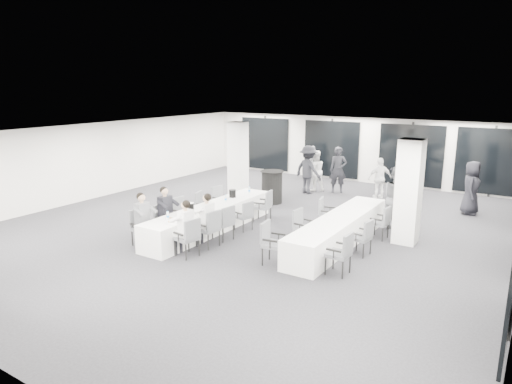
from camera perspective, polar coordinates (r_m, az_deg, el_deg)
room at (r=13.92m, az=5.35°, el=1.72°), size 14.04×16.04×2.84m
column_left at (r=17.55m, az=-2.26°, el=4.20°), size 0.60×0.60×2.80m
column_right at (r=12.69m, az=18.54°, el=0.00°), size 0.60×0.60×2.80m
banquet_table_main at (r=13.31m, az=-5.67°, el=-3.32°), size 0.90×5.00×0.75m
banquet_table_side at (r=12.37m, az=10.34°, el=-4.76°), size 0.90×5.00×0.75m
cocktail_table at (r=16.37m, az=2.00°, el=0.66°), size 0.84×0.84×1.17m
chair_main_left_near at (r=12.45m, az=-14.23°, el=-4.02°), size 0.55×0.59×0.96m
chair_main_left_second at (r=13.00m, az=-11.58°, el=-3.25°), size 0.55×0.58×0.92m
chair_main_left_mid at (r=13.55m, az=-9.31°, el=-2.40°), size 0.52×0.57×0.95m
chair_main_left_fourth at (r=14.26m, az=-6.68°, el=-1.57°), size 0.56×0.59×0.93m
chair_main_left_far at (r=14.95m, az=-4.52°, el=-0.83°), size 0.56×0.59×0.93m
chair_main_right_near at (r=11.33m, az=-8.37°, el=-5.37°), size 0.58×0.62×0.99m
chair_main_right_second at (r=11.94m, az=-5.75°, el=-4.30°), size 0.56×0.60×1.00m
chair_main_right_mid at (r=12.44m, az=-3.91°, el=-3.63°), size 0.56×0.60×0.97m
chair_main_right_fourth at (r=13.24m, az=-1.37°, el=-2.80°), size 0.52×0.55×0.87m
chair_main_right_far at (r=14.10m, az=1.10°, el=-1.53°), size 0.58×0.61×0.98m
chair_side_left_near at (r=10.82m, az=1.88°, el=-6.02°), size 0.58×0.63×1.02m
chair_side_left_mid at (r=12.18m, az=5.77°, el=-4.08°), size 0.51×0.56×0.95m
chair_side_left_far at (r=13.50m, az=8.69°, el=-2.45°), size 0.57×0.60×0.95m
chair_side_right_near at (r=10.37m, az=10.70°, el=-7.28°), size 0.51×0.57×0.98m
chair_side_right_mid at (r=11.65m, az=13.29°, el=-5.29°), size 0.52×0.56×0.92m
chair_side_right_far at (r=12.99m, az=15.48°, el=-3.46°), size 0.50×0.55×0.92m
seated_guest_a at (r=12.25m, az=-13.81°, el=-2.98°), size 0.50×0.38×1.44m
seated_guest_b at (r=12.83m, az=-11.07°, el=-2.11°), size 0.50×0.38×1.44m
seated_guest_c at (r=11.37m, az=-9.00°, el=-4.00°), size 0.50×0.38×1.44m
seated_guest_d at (r=11.98m, az=-6.38°, el=-3.04°), size 0.50×0.38×1.44m
standing_guest_a at (r=18.20m, az=10.24°, el=3.12°), size 0.93×0.86×2.05m
standing_guest_b at (r=18.36m, az=7.43°, el=2.99°), size 1.02×1.01×1.84m
standing_guest_c at (r=17.82m, az=6.56°, el=3.18°), size 1.53×1.07×2.14m
standing_guest_d at (r=17.62m, az=15.25°, el=2.02°), size 1.15×1.09×1.73m
standing_guest_e at (r=16.42m, az=25.36°, el=0.87°), size 0.64×1.00×2.00m
standing_guest_f at (r=18.17m, az=18.06°, el=2.44°), size 1.88×1.35×1.91m
standing_guest_g at (r=20.47m, az=6.92°, el=3.90°), size 0.79×0.81×1.73m
standing_guest_h at (r=13.84m, az=17.25°, el=-0.24°), size 1.16×1.19×2.14m
ice_bucket_near at (r=12.56m, az=-8.30°, el=-1.98°), size 0.24×0.24×0.28m
ice_bucket_far at (r=14.16m, az=-2.95°, el=-0.18°), size 0.22×0.22×0.25m
water_bottle_a at (r=12.03m, az=-10.97°, el=-2.92°), size 0.07×0.07×0.21m
water_bottle_b at (r=13.62m, az=-3.81°, el=-0.82°), size 0.06×0.06×0.20m
water_bottle_c at (r=14.68m, az=-0.85°, el=0.24°), size 0.07×0.07×0.21m
plate_a at (r=12.15m, az=-10.75°, el=-3.21°), size 0.20×0.20×0.03m
plate_b at (r=11.82m, az=-10.63°, el=-3.68°), size 0.22×0.22×0.03m
plate_c at (r=12.62m, az=-7.40°, el=-2.47°), size 0.22×0.22×0.03m
wine_glass at (r=11.64m, az=-11.16°, el=-3.34°), size 0.07×0.07×0.18m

